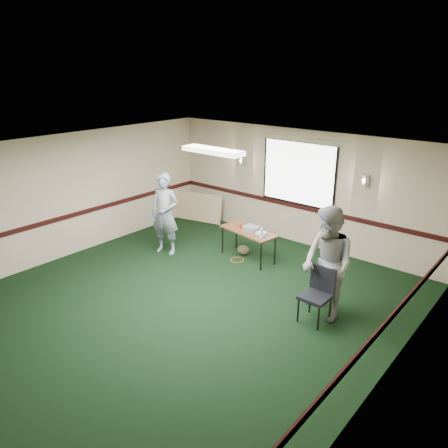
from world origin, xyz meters
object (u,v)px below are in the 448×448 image
Objects in this scene: folding_table at (248,233)px; conference_chair at (318,290)px; person_left at (165,214)px; projector at (252,228)px; person_right at (328,264)px.

conference_chair is at bearing -18.06° from folding_table.
person_left reaches higher than folding_table.
conference_chair is at bearing -20.59° from person_left.
folding_table is 0.75× the size of person_left.
person_left is (-1.63, -0.91, 0.31)m from folding_table.
projector is (0.07, 0.03, 0.10)m from folding_table.
conference_chair is 4.03m from person_left.
folding_table is 0.12m from projector.
person_right is at bearing 79.39° from conference_chair.
folding_table is 1.50× the size of conference_chair.
person_right is at bearing -14.28° from folding_table.
conference_chair is 0.50× the size of person_left.
conference_chair is (2.37, -1.22, -0.07)m from folding_table.
person_left is at bearing -149.52° from projector.
person_left is at bearing 177.00° from conference_chair.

